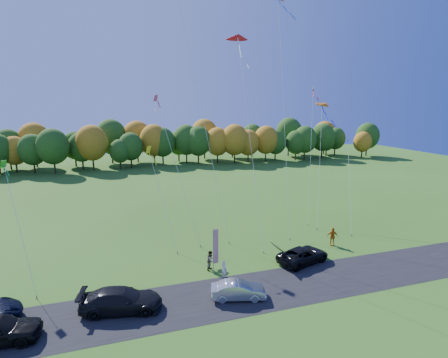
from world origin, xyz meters
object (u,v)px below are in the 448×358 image
object	(u,v)px
silver_sedan	(238,290)
feather_flag	(215,246)
black_suv	(303,255)
person_east	(332,237)

from	to	relation	value
silver_sedan	feather_flag	xyz separation A→B (m)	(-0.53, 4.41, 1.86)
black_suv	person_east	xyz separation A→B (m)	(4.95, 2.60, 0.25)
black_suv	silver_sedan	distance (m)	8.85
black_suv	silver_sedan	world-z (taller)	black_suv
person_east	silver_sedan	bearing A→B (deg)	-130.11
silver_sedan	person_east	world-z (taller)	person_east
black_suv	feather_flag	size ratio (longest dim) A/B	1.25
black_suv	feather_flag	distance (m)	8.63
silver_sedan	person_east	bearing A→B (deg)	-47.81
silver_sedan	feather_flag	size ratio (longest dim) A/B	0.99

